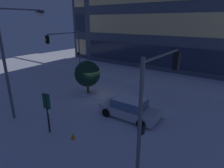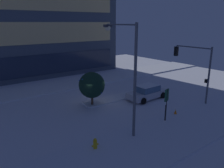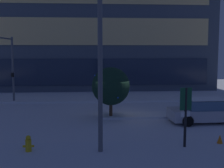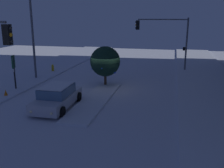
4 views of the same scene
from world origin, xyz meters
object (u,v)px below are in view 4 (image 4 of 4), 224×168
Objects in this scene: car_near at (57,97)px; decorated_tree_median at (105,61)px; street_lamp_arched at (41,23)px; traffic_light_corner_far_left at (165,34)px; construction_cone at (6,93)px; fire_hydrant at (53,68)px; parking_info_sign at (14,68)px.

decorated_tree_median is (-5.83, 1.68, 1.41)m from car_near.
traffic_light_corner_far_left is at bearing 34.58° from street_lamp_arched.
traffic_light_corner_far_left reaches higher than car_near.
construction_cone is (12.68, -10.87, -3.68)m from traffic_light_corner_far_left.
fire_hydrant reaches higher than construction_cone.
car_near is 11.12m from fire_hydrant.
parking_info_sign is (3.79, -0.58, -3.37)m from street_lamp_arched.
car_near is 5.93m from parking_info_sign.
fire_hydrant is 8.71m from construction_cone.
car_near reaches higher than construction_cone.
traffic_light_corner_far_left reaches higher than construction_cone.
car_near is 15.50m from traffic_light_corner_far_left.
parking_info_sign reaches higher than construction_cone.
car_near is 1.64× the size of parking_info_sign.
street_lamp_arched is 2.34× the size of decorated_tree_median.
parking_info_sign is 5.13× the size of construction_cone.
traffic_light_corner_far_left is at bearing 139.37° from construction_cone.
street_lamp_arched reaches higher than parking_info_sign.
decorated_tree_median is (-2.88, 6.71, 0.32)m from parking_info_sign.
decorated_tree_median is 6.16× the size of construction_cone.
street_lamp_arched is 9.41× the size of fire_hydrant.
car_near is 9.23m from street_lamp_arched.
street_lamp_arched is at bearing 13.11° from fire_hydrant.
traffic_light_corner_far_left is at bearing 109.31° from fire_hydrant.
car_near is at bearing 76.14° from construction_cone.
traffic_light_corner_far_left is 12.56m from fire_hydrant.
car_near is at bearing -16.05° from decorated_tree_median.
construction_cone is at bearing -105.25° from car_near.
decorated_tree_median is 8.10m from construction_cone.
street_lamp_arched is at bearing 177.73° from construction_cone.
car_near is 5.49× the size of fire_hydrant.
traffic_light_corner_far_left is 12.86m from street_lamp_arched.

